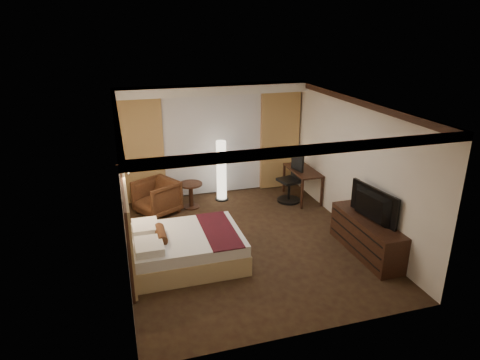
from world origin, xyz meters
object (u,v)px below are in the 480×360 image
object	(u,v)px
side_table	(191,195)
desk	(302,184)
armchair	(157,196)
office_chair	(289,179)
bed	(187,248)
floor_lamp	(221,171)
television	(369,202)
dresser	(366,236)

from	to	relation	value
side_table	desk	size ratio (longest dim) A/B	0.50
armchair	office_chair	size ratio (longest dim) A/B	0.74
bed	desk	xyz separation A→B (m)	(3.17, 2.12, 0.09)
floor_lamp	desk	world-z (taller)	floor_lamp
side_table	television	bearing A→B (deg)	-48.15
armchair	office_chair	world-z (taller)	office_chair
bed	armchair	world-z (taller)	armchair
side_table	floor_lamp	size ratio (longest dim) A/B	0.40
bed	side_table	world-z (taller)	side_table
dresser	office_chair	bearing A→B (deg)	98.70
floor_lamp	dresser	world-z (taller)	floor_lamp
dresser	bed	bearing A→B (deg)	169.27
dresser	armchair	bearing A→B (deg)	140.47
bed	television	distance (m)	3.34
office_chair	television	bearing A→B (deg)	-94.11
floor_lamp	office_chair	distance (m)	1.62
desk	television	distance (m)	2.81
bed	desk	size ratio (longest dim) A/B	1.62
office_chair	television	xyz separation A→B (m)	(0.38, -2.68, 0.46)
desk	dresser	world-z (taller)	desk
office_chair	dresser	size ratio (longest dim) A/B	0.64
office_chair	dresser	distance (m)	2.72
desk	side_table	bearing A→B (deg)	174.29
desk	dresser	distance (m)	2.73
office_chair	television	distance (m)	2.75
armchair	desk	bearing A→B (deg)	57.98
desk	television	bearing A→B (deg)	-89.58
office_chair	floor_lamp	bearing A→B (deg)	147.71
side_table	desk	distance (m)	2.68
armchair	television	bearing A→B (deg)	20.89
side_table	television	world-z (taller)	television
desk	office_chair	world-z (taller)	office_chair
bed	side_table	xyz separation A→B (m)	(0.51, 2.39, 0.01)
bed	dresser	size ratio (longest dim) A/B	1.08
side_table	dresser	world-z (taller)	dresser
armchair	floor_lamp	xyz separation A→B (m)	(1.58, 0.34, 0.32)
armchair	dresser	distance (m)	4.54
floor_lamp	dresser	xyz separation A→B (m)	(1.92, -3.23, -0.39)
bed	side_table	distance (m)	2.44
armchair	side_table	xyz separation A→B (m)	(0.79, 0.10, -0.13)
armchair	side_table	world-z (taller)	armchair
television	office_chair	bearing A→B (deg)	0.30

